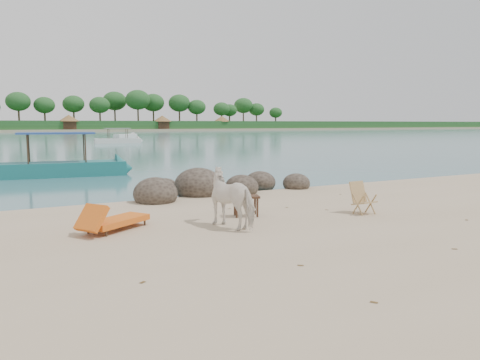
# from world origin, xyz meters

# --- Properties ---
(water) EXTENTS (400.00, 400.00, 0.00)m
(water) POSITION_xyz_m (0.00, 90.00, 0.00)
(water) COLOR #3A6D75
(water) RESTS_ON ground
(far_shore) EXTENTS (420.00, 90.00, 1.40)m
(far_shore) POSITION_xyz_m (0.00, 170.00, 0.00)
(far_shore) COLOR tan
(far_shore) RESTS_ON ground
(far_scenery) EXTENTS (420.00, 18.00, 9.50)m
(far_scenery) POSITION_xyz_m (0.03, 136.70, 3.14)
(far_scenery) COLOR #1E4C1E
(far_scenery) RESTS_ON ground
(boulders) EXTENTS (6.53, 3.06, 1.19)m
(boulders) POSITION_xyz_m (0.68, 6.23, 0.22)
(boulders) COLOR #2F261F
(boulders) RESTS_ON ground
(cow) EXTENTS (1.14, 1.70, 1.32)m
(cow) POSITION_xyz_m (-0.94, 1.46, 0.66)
(cow) COLOR white
(cow) RESTS_ON ground
(side_table) EXTENTS (0.75, 0.60, 0.52)m
(side_table) POSITION_xyz_m (-0.16, 2.30, 0.26)
(side_table) COLOR black
(side_table) RESTS_ON ground
(lounge_chair) EXTENTS (1.90, 1.54, 0.55)m
(lounge_chair) POSITION_xyz_m (-3.35, 2.37, 0.28)
(lounge_chair) COLOR #E05C1A
(lounge_chair) RESTS_ON ground
(deck_chair) EXTENTS (0.56, 0.61, 0.82)m
(deck_chair) POSITION_xyz_m (2.67, 1.15, 0.41)
(deck_chair) COLOR tan
(deck_chair) RESTS_ON ground
(boat_near) EXTENTS (6.76, 2.25, 3.22)m
(boat_near) POSITION_xyz_m (-3.03, 14.71, 1.61)
(boat_near) COLOR #196767
(boat_near) RESTS_ON water
(boat_mid) EXTENTS (6.15, 1.83, 2.96)m
(boat_mid) POSITION_xyz_m (8.14, 49.24, 1.48)
(boat_mid) COLOR silver
(boat_mid) RESTS_ON water
(boat_far) EXTENTS (5.27, 4.66, 0.67)m
(boat_far) POSITION_xyz_m (15.22, 72.75, 0.33)
(boat_far) COLOR silver
(boat_far) RESTS_ON water
(dead_leaves) EXTENTS (8.31, 7.55, 0.00)m
(dead_leaves) POSITION_xyz_m (0.79, 0.36, 0.00)
(dead_leaves) COLOR brown
(dead_leaves) RESTS_ON ground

